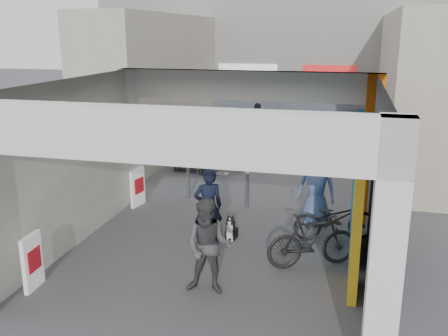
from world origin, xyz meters
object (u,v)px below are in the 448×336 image
(produce_stand, at_px, (192,161))
(border_collie, at_px, (231,230))
(man_crates, at_px, (258,127))
(cafe_set, at_px, (221,162))
(man_with_dog, at_px, (208,207))
(white_van, at_px, (357,127))
(man_back_turned, at_px, (208,247))
(bicycle_rear, at_px, (312,240))
(man_elderly, at_px, (316,187))
(bicycle_front, at_px, (335,219))

(produce_stand, distance_m, border_collie, 5.74)
(man_crates, bearing_deg, cafe_set, 85.74)
(man_with_dog, bearing_deg, man_crates, -114.92)
(cafe_set, xyz_separation_m, white_van, (4.23, 5.69, 0.35))
(man_back_turned, relative_size, bicycle_rear, 0.93)
(produce_stand, distance_m, man_crates, 3.75)
(border_collie, height_order, man_back_turned, man_back_turned)
(cafe_set, distance_m, bicycle_rear, 7.03)
(man_elderly, distance_m, man_crates, 7.59)
(man_back_turned, distance_m, bicycle_rear, 2.22)
(cafe_set, height_order, man_elderly, man_elderly)
(man_with_dog, height_order, man_crates, man_crates)
(border_collie, relative_size, bicycle_front, 0.32)
(cafe_set, distance_m, produce_stand, 0.96)
(man_back_turned, distance_m, man_crates, 10.89)
(man_back_turned, bearing_deg, border_collie, 91.50)
(man_with_dog, bearing_deg, cafe_set, -107.00)
(man_elderly, bearing_deg, bicycle_front, -54.33)
(man_back_turned, bearing_deg, bicycle_front, 52.55)
(man_elderly, height_order, bicycle_front, man_elderly)
(bicycle_front, bearing_deg, produce_stand, 26.17)
(cafe_set, distance_m, border_collie, 5.51)
(border_collie, xyz_separation_m, bicycle_rear, (1.81, -0.87, 0.32))
(man_elderly, xyz_separation_m, bicycle_rear, (0.12, -2.30, -0.35))
(man_crates, height_order, bicycle_rear, man_crates)
(cafe_set, height_order, man_crates, man_crates)
(border_collie, distance_m, bicycle_front, 2.27)
(man_with_dog, xyz_separation_m, man_crates, (-0.61, 8.88, 0.07))
(cafe_set, bearing_deg, man_with_dog, -78.15)
(cafe_set, distance_m, bicycle_front, 6.03)
(man_elderly, bearing_deg, white_van, 90.54)
(border_collie, xyz_separation_m, man_crates, (-1.02, 8.51, 0.68))
(man_with_dog, xyz_separation_m, man_elderly, (2.10, 1.79, 0.06))
(man_crates, bearing_deg, border_collie, 102.56)
(bicycle_rear, bearing_deg, white_van, -30.32)
(man_back_turned, relative_size, man_crates, 0.93)
(cafe_set, relative_size, man_back_turned, 0.85)
(produce_stand, xyz_separation_m, border_collie, (2.55, -5.15, -0.09))
(man_back_turned, distance_m, man_elderly, 4.04)
(bicycle_front, bearing_deg, man_crates, 2.17)
(man_with_dog, height_order, bicycle_rear, man_with_dog)
(cafe_set, height_order, white_van, white_van)
(bicycle_front, relative_size, white_van, 0.47)
(bicycle_front, bearing_deg, bicycle_rear, 145.95)
(produce_stand, distance_m, man_back_turned, 7.95)
(produce_stand, xyz_separation_m, man_with_dog, (2.14, -5.51, 0.53))
(produce_stand, bearing_deg, man_with_dog, -61.28)
(man_back_turned, xyz_separation_m, white_van, (2.48, 13.27, -0.19))
(bicycle_front, bearing_deg, cafe_set, 18.97)
(produce_stand, xyz_separation_m, man_elderly, (4.24, -3.72, 0.58))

